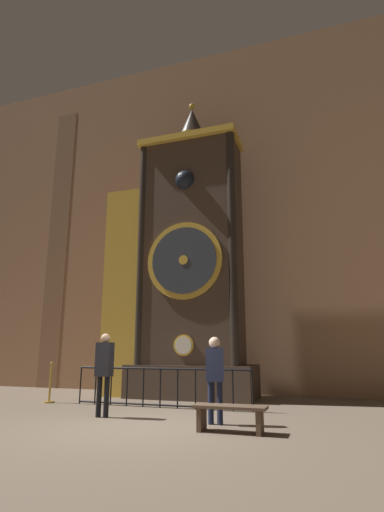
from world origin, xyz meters
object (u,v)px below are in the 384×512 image
at_px(clock_tower, 179,265).
at_px(visitor_bench, 230,413).
at_px(visitor_far, 215,371).
at_px(stanchion_post, 50,389).
at_px(visitor_near, 104,366).

height_order(clock_tower, visitor_bench, clock_tower).
distance_m(visitor_far, stanchion_post, 5.33).
xyz_separation_m(clock_tower, visitor_bench, (2.63, -4.44, -3.66)).
relative_size(clock_tower, visitor_far, 5.96).
xyz_separation_m(visitor_near, stanchion_post, (-2.57, 1.60, -0.69)).
bearing_deg(visitor_bench, visitor_far, 124.38).
bearing_deg(clock_tower, visitor_far, -59.97).
distance_m(visitor_near, visitor_far, 2.47).
height_order(visitor_near, stanchion_post, visitor_near).
relative_size(visitor_near, visitor_bench, 1.34).
bearing_deg(clock_tower, visitor_near, -94.06).
height_order(clock_tower, visitor_far, clock_tower).
bearing_deg(stanchion_post, visitor_bench, -22.44).
height_order(clock_tower, visitor_near, clock_tower).
relative_size(clock_tower, visitor_bench, 7.56).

